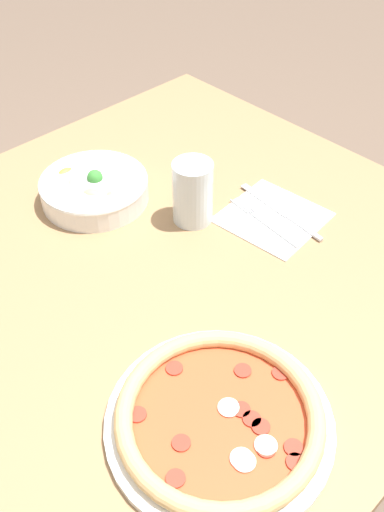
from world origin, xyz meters
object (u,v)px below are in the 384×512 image
object	(u,v)px
pizza	(220,418)
knife	(284,213)
bowl	(94,188)
glass	(193,192)
fork	(265,222)

from	to	relation	value
pizza	knife	bearing A→B (deg)	28.86
pizza	knife	size ratio (longest dim) A/B	1.44
pizza	knife	xyz separation A→B (m)	(0.43, 0.24, -0.01)
knife	pizza	bearing A→B (deg)	124.77
bowl	knife	distance (m)	0.39
pizza	bowl	bearing A→B (deg)	70.71
bowl	knife	xyz separation A→B (m)	(0.24, -0.30, -0.02)
bowl	glass	bearing A→B (deg)	-60.87
pizza	glass	size ratio (longest dim) A/B	2.51
fork	pizza	bearing A→B (deg)	128.64
fork	glass	world-z (taller)	glass
bowl	fork	xyz separation A→B (m)	(0.19, -0.30, -0.02)
glass	bowl	bearing A→B (deg)	119.13
bowl	glass	xyz separation A→B (m)	(0.10, -0.18, 0.04)
bowl	knife	world-z (taller)	bowl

